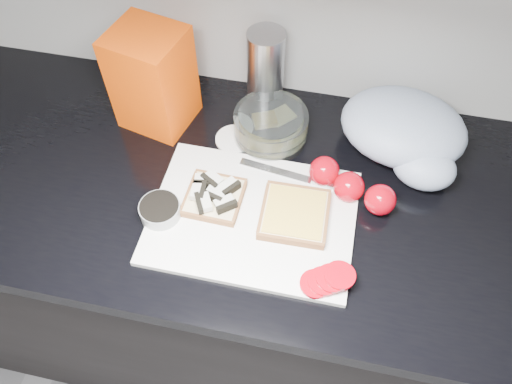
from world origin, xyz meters
TOP-DOWN VIEW (x-y plane):
  - base_cabinet at (0.00, 1.20)m, footprint 3.50×0.60m
  - countertop at (0.00, 1.20)m, footprint 3.50×0.64m
  - cutting_board at (-0.03, 1.12)m, footprint 0.40×0.30m
  - bread_left at (-0.11, 1.14)m, footprint 0.12×0.12m
  - bread_right at (0.05, 1.13)m, footprint 0.14×0.14m
  - tomato_slices at (0.13, 1.00)m, footprint 0.11×0.09m
  - knife at (0.06, 1.23)m, footprint 0.23×0.05m
  - seed_tub at (-0.21, 1.08)m, footprint 0.08×0.08m
  - tub_lid at (-0.11, 1.31)m, footprint 0.09×0.09m
  - glass_bowl at (-0.04, 1.34)m, footprint 0.16×0.16m
  - bread_bag at (-0.30, 1.35)m, footprint 0.17×0.16m
  - steel_canister at (-0.07, 1.44)m, footprint 0.08×0.08m
  - grocery_bag at (0.25, 1.36)m, footprint 0.30×0.28m
  - whole_tomatoes at (0.15, 1.21)m, footprint 0.18×0.11m

SIDE VIEW (x-z plane):
  - base_cabinet at x=0.00m, z-range 0.00..0.86m
  - countertop at x=0.00m, z-range 0.86..0.90m
  - tub_lid at x=-0.11m, z-range 0.90..0.91m
  - cutting_board at x=-0.03m, z-range 0.90..0.91m
  - knife at x=0.06m, z-range 0.91..0.92m
  - bread_right at x=0.05m, z-range 0.91..0.93m
  - tomato_slices at x=0.13m, z-range 0.91..0.93m
  - seed_tub at x=-0.21m, z-range 0.90..0.94m
  - bread_left at x=-0.11m, z-range 0.91..0.94m
  - whole_tomatoes at x=0.15m, z-range 0.90..0.96m
  - glass_bowl at x=-0.04m, z-range 0.90..0.97m
  - grocery_bag at x=0.25m, z-range 0.90..1.02m
  - steel_canister at x=-0.07m, z-range 0.90..1.10m
  - bread_bag at x=-0.30m, z-range 0.90..1.13m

